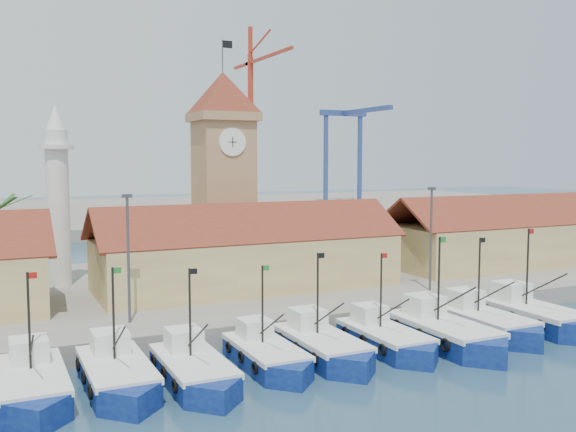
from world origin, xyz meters
TOP-DOWN VIEW (x-y plane):
  - ground at (0.00, 0.00)m, footprint 400.00×400.00m
  - quay at (0.00, 24.00)m, footprint 140.00×32.00m
  - terminal at (0.00, 110.00)m, footprint 240.00×80.00m
  - boat_1 at (-18.94, 3.27)m, footprint 3.50×9.59m
  - boat_2 at (-14.49, 3.05)m, footprint 3.49×9.56m
  - boat_3 at (-10.33, 2.00)m, footprint 3.39×9.28m
  - boat_4 at (-5.37, 2.95)m, footprint 3.23×8.84m
  - boat_5 at (-1.43, 2.94)m, footprint 3.50×9.59m
  - boat_6 at (3.35, 2.77)m, footprint 3.35×9.17m
  - boat_7 at (7.61, 1.84)m, footprint 3.85×10.55m
  - boat_8 at (12.24, 3.02)m, footprint 3.64×9.96m
  - boat_9 at (16.89, 2.80)m, footprint 3.87×10.60m
  - hall_center at (0.00, 20.00)m, footprint 27.04×10.13m
  - hall_right at (32.00, 20.00)m, footprint 31.20×10.13m
  - clock_tower at (0.00, 26.00)m, footprint 5.80×5.80m
  - minaret at (-15.00, 28.00)m, footprint 3.00×3.00m
  - lamp_posts at (0.50, 12.00)m, footprint 80.70×0.25m
  - crane_red_right at (34.66, 103.65)m, footprint 1.00×32.03m
  - gantry at (62.00, 106.65)m, footprint 13.00×22.00m

SIDE VIEW (x-z plane):
  - ground at x=0.00m, z-range 0.00..0.00m
  - boat_4 at x=-5.37m, z-range -2.65..4.03m
  - boat_6 at x=3.35m, z-range -2.75..4.19m
  - boat_3 at x=-10.33m, z-range -2.79..4.24m
  - boat_2 at x=-14.49m, z-range -2.87..4.36m
  - boat_5 at x=-1.43m, z-range -2.88..4.38m
  - quay at x=0.00m, z-range 0.00..1.50m
  - boat_1 at x=-18.94m, z-range -2.88..4.38m
  - boat_8 at x=12.24m, z-range -2.99..4.55m
  - boat_7 at x=7.61m, z-range -3.17..4.82m
  - boat_9 at x=16.89m, z-range -3.18..4.84m
  - terminal at x=0.00m, z-range 0.00..2.00m
  - hall_center at x=0.00m, z-range 0.18..7.79m
  - hall_right at x=32.00m, z-range 0.18..7.79m
  - lamp_posts at x=0.50m, z-range 1.96..10.99m
  - minaret at x=-15.00m, z-range 1.58..17.88m
  - clock_tower at x=0.00m, z-range 0.61..23.31m
  - gantry at x=62.00m, z-range 8.44..31.64m
  - crane_red_right at x=34.66m, z-range 4.19..44.96m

